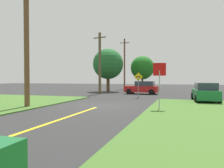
{
  "coord_description": "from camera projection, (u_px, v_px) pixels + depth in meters",
  "views": [
    {
      "loc": [
        5.6,
        -14.99,
        1.99
      ],
      "look_at": [
        -0.44,
        4.02,
        1.48
      ],
      "focal_mm": 35.59,
      "sensor_mm": 36.0,
      "label": 1
    }
  ],
  "objects": [
    {
      "name": "ground_plane",
      "position": [
        101.0,
        106.0,
        16.03
      ],
      "size": [
        120.0,
        120.0,
        0.0
      ],
      "primitive_type": "plane",
      "color": "#2E2E2E"
    },
    {
      "name": "lane_stripe_center",
      "position": [
        27.0,
        131.0,
        8.41
      ],
      "size": [
        0.2,
        14.0,
        0.01
      ],
      "primitive_type": "cube",
      "color": "yellow",
      "rests_on": "ground"
    },
    {
      "name": "stop_sign",
      "position": [
        159.0,
        76.0,
        13.99
      ],
      "size": [
        0.79,
        0.21,
        2.96
      ],
      "rotation": [
        0.0,
        0.0,
        3.36
      ],
      "color": "#9EA0A8",
      "rests_on": "ground"
    },
    {
      "name": "car_on_crossroad",
      "position": [
        205.0,
        92.0,
        18.76
      ],
      "size": [
        2.13,
        4.54,
        1.62
      ],
      "rotation": [
        0.0,
        0.0,
        1.62
      ],
      "color": "#196B33",
      "rests_on": "ground"
    },
    {
      "name": "car_approaching_junction",
      "position": [
        142.0,
        88.0,
        28.12
      ],
      "size": [
        4.2,
        2.27,
        1.62
      ],
      "rotation": [
        0.0,
        0.0,
        3.11
      ],
      "color": "red",
      "rests_on": "ground"
    },
    {
      "name": "utility_pole_near",
      "position": [
        27.0,
        46.0,
        15.0
      ],
      "size": [
        1.8,
        0.35,
        8.13
      ],
      "color": "brown",
      "rests_on": "ground"
    },
    {
      "name": "utility_pole_mid",
      "position": [
        100.0,
        63.0,
        28.24
      ],
      "size": [
        1.79,
        0.48,
        7.79
      ],
      "color": "brown",
      "rests_on": "ground"
    },
    {
      "name": "utility_pole_far",
      "position": [
        124.0,
        63.0,
        41.56
      ],
      "size": [
        1.8,
        0.28,
        9.37
      ],
      "color": "brown",
      "rests_on": "ground"
    },
    {
      "name": "direction_sign",
      "position": [
        138.0,
        82.0,
        22.67
      ],
      "size": [
        0.9,
        0.11,
        2.59
      ],
      "color": "slate",
      "rests_on": "ground"
    },
    {
      "name": "pine_tree_center",
      "position": [
        142.0,
        68.0,
        35.53
      ],
      "size": [
        3.76,
        3.76,
        5.56
      ],
      "color": "brown",
      "rests_on": "ground"
    },
    {
      "name": "oak_tree_right",
      "position": [
        108.0,
        64.0,
        33.23
      ],
      "size": [
        4.56,
        4.56,
        6.43
      ],
      "color": "brown",
      "rests_on": "ground"
    }
  ]
}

